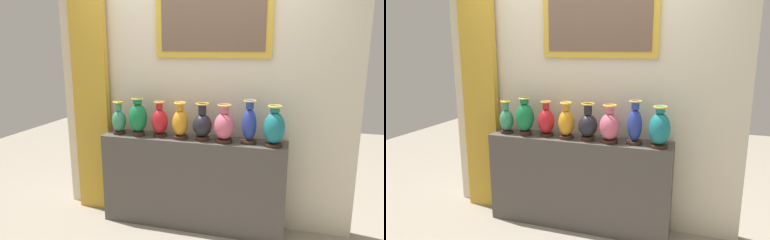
# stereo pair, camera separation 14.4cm
# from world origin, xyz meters

# --- Properties ---
(ground_plane) EXTENTS (9.00, 9.00, 0.00)m
(ground_plane) POSITION_xyz_m (0.00, 0.00, 0.00)
(ground_plane) COLOR gray
(display_shelf) EXTENTS (1.79, 0.32, 0.90)m
(display_shelf) POSITION_xyz_m (0.00, 0.00, 0.45)
(display_shelf) COLOR #4C4742
(display_shelf) RESTS_ON ground_plane
(back_wall) EXTENTS (3.00, 0.14, 2.98)m
(back_wall) POSITION_xyz_m (0.01, 0.22, 1.51)
(back_wall) COLOR beige
(back_wall) RESTS_ON ground_plane
(curtain_gold) EXTENTS (0.39, 0.08, 2.58)m
(curtain_gold) POSITION_xyz_m (-1.13, 0.10, 1.29)
(curtain_gold) COLOR gold
(curtain_gold) RESTS_ON ground_plane
(vase_jade) EXTENTS (0.14, 0.14, 0.34)m
(vase_jade) POSITION_xyz_m (-0.75, -0.03, 1.04)
(vase_jade) COLOR #382319
(vase_jade) RESTS_ON display_shelf
(vase_emerald) EXTENTS (0.18, 0.18, 0.38)m
(vase_emerald) POSITION_xyz_m (-0.54, -0.05, 1.08)
(vase_emerald) COLOR #382319
(vase_emerald) RESTS_ON display_shelf
(vase_crimson) EXTENTS (0.16, 0.16, 0.35)m
(vase_crimson) POSITION_xyz_m (-0.32, -0.01, 1.05)
(vase_crimson) COLOR #382319
(vase_crimson) RESTS_ON display_shelf
(vase_amber) EXTENTS (0.15, 0.15, 0.35)m
(vase_amber) POSITION_xyz_m (-0.11, -0.04, 1.05)
(vase_amber) COLOR #382319
(vase_amber) RESTS_ON display_shelf
(vase_onyx) EXTENTS (0.18, 0.18, 0.35)m
(vase_onyx) POSITION_xyz_m (0.11, -0.04, 1.05)
(vase_onyx) COLOR #382319
(vase_onyx) RESTS_ON display_shelf
(vase_rose) EXTENTS (0.19, 0.19, 0.35)m
(vase_rose) POSITION_xyz_m (0.32, -0.05, 1.05)
(vase_rose) COLOR #382319
(vase_rose) RESTS_ON display_shelf
(vase_cobalt) EXTENTS (0.15, 0.15, 0.40)m
(vase_cobalt) POSITION_xyz_m (0.54, -0.02, 1.08)
(vase_cobalt) COLOR #382319
(vase_cobalt) RESTS_ON display_shelf
(vase_teal) EXTENTS (0.19, 0.19, 0.37)m
(vase_teal) POSITION_xyz_m (0.76, -0.06, 1.07)
(vase_teal) COLOR #382319
(vase_teal) RESTS_ON display_shelf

